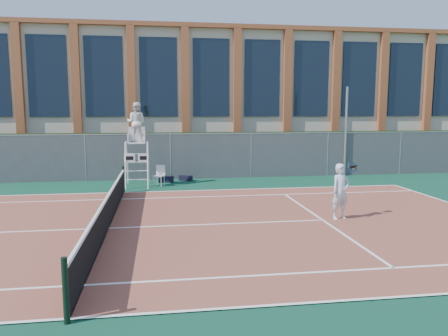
{
  "coord_description": "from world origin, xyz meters",
  "views": [
    {
      "loc": [
        1.53,
        -12.44,
        3.39
      ],
      "look_at": [
        3.78,
        3.0,
        1.29
      ],
      "focal_mm": 35.0,
      "sensor_mm": 36.0,
      "label": 1
    }
  ],
  "objects": [
    {
      "name": "sports_bag_far",
      "position": [
        2.69,
        8.24,
        0.13
      ],
      "size": [
        0.67,
        0.51,
        0.25
      ],
      "primitive_type": "cube",
      "rotation": [
        0.0,
        0.0,
        -0.45
      ],
      "color": "black",
      "rests_on": "apron"
    },
    {
      "name": "fence",
      "position": [
        0.0,
        8.8,
        1.1
      ],
      "size": [
        40.0,
        0.06,
        2.2
      ],
      "primitive_type": null,
      "color": "#595E60",
      "rests_on": "ground"
    },
    {
      "name": "building",
      "position": [
        0.0,
        17.95,
        4.15
      ],
      "size": [
        45.0,
        10.6,
        8.22
      ],
      "color": "beige",
      "rests_on": "ground"
    },
    {
      "name": "tennis_net",
      "position": [
        0.0,
        0.0,
        0.54
      ],
      "size": [
        0.1,
        11.3,
        1.1
      ],
      "color": "black",
      "rests_on": "ground"
    },
    {
      "name": "hedge",
      "position": [
        0.0,
        10.0,
        1.1
      ],
      "size": [
        40.0,
        1.4,
        2.2
      ],
      "primitive_type": "cube",
      "color": "black",
      "rests_on": "ground"
    },
    {
      "name": "tennis_court",
      "position": [
        0.0,
        0.0,
        0.02
      ],
      "size": [
        23.77,
        10.97,
        0.02
      ],
      "primitive_type": "cube",
      "color": "brown",
      "rests_on": "apron"
    },
    {
      "name": "umpire_chair",
      "position": [
        0.49,
        7.05,
        2.74
      ],
      "size": [
        1.05,
        1.61,
        3.75
      ],
      "color": "white",
      "rests_on": "ground"
    },
    {
      "name": "ground",
      "position": [
        0.0,
        0.0,
        0.0
      ],
      "size": [
        120.0,
        120.0,
        0.0
      ],
      "primitive_type": "plane",
      "color": "#233814"
    },
    {
      "name": "tennis_player",
      "position": [
        6.98,
        0.08,
        0.9
      ],
      "size": [
        1.01,
        0.73,
        1.73
      ],
      "color": "silver",
      "rests_on": "tennis_court"
    },
    {
      "name": "steel_pole",
      "position": [
        10.89,
        8.7,
        2.26
      ],
      "size": [
        0.12,
        0.12,
        4.53
      ],
      "primitive_type": "cylinder",
      "color": "#9EA0A5",
      "rests_on": "ground"
    },
    {
      "name": "sports_bag_near",
      "position": [
        1.76,
        7.88,
        0.15
      ],
      "size": [
        0.7,
        0.41,
        0.28
      ],
      "primitive_type": "cube",
      "rotation": [
        0.0,
        0.0,
        -0.23
      ],
      "color": "black",
      "rests_on": "apron"
    },
    {
      "name": "apron",
      "position": [
        0.0,
        1.0,
        0.01
      ],
      "size": [
        36.0,
        20.0,
        0.01
      ],
      "primitive_type": "cube",
      "color": "#0E3E2C",
      "rests_on": "ground"
    },
    {
      "name": "plastic_chair",
      "position": [
        1.47,
        7.08,
        0.55
      ],
      "size": [
        0.56,
        0.56,
        0.91
      ],
      "color": "silver",
      "rests_on": "apron"
    }
  ]
}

